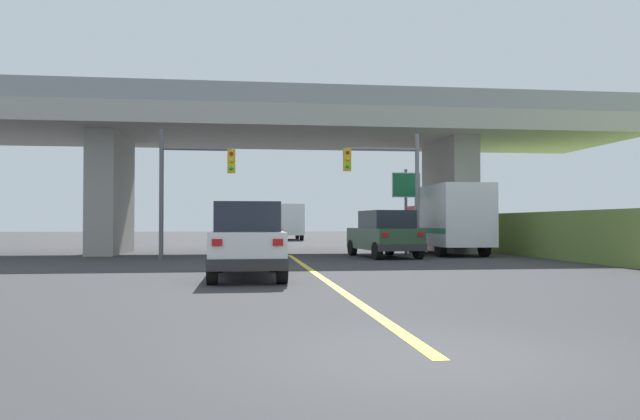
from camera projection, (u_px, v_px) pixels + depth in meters
ground at (286, 253)px, 30.88m from camera, size 160.00×160.00×0.00m
overpass_bridge at (286, 143)px, 31.00m from camera, size 34.49×8.96×7.56m
lane_divider_stripe at (318, 275)px, 17.53m from camera, size 0.20×22.03×0.01m
suv_lead at (247, 240)px, 16.62m from camera, size 1.94×4.83×2.02m
suv_crossing at (385, 234)px, 26.60m from camera, size 2.57×4.75×2.02m
box_truck at (448, 219)px, 29.05m from camera, size 2.33×6.78×3.22m
sedan_oncoming at (267, 230)px, 41.90m from camera, size 1.92×4.47×2.02m
traffic_signal_nearside at (392, 178)px, 26.62m from camera, size 3.34×0.36×5.36m
traffic_signal_farside at (188, 178)px, 24.85m from camera, size 3.03×0.36×5.26m
highway_sign at (406, 193)px, 29.04m from camera, size 1.36×0.17×4.03m
semi_truck_distant at (289, 221)px, 55.24m from camera, size 2.33×6.58×3.13m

